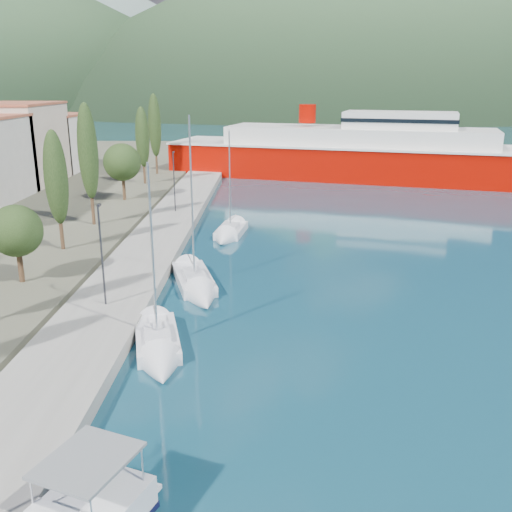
{
  "coord_description": "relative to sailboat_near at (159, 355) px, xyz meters",
  "views": [
    {
      "loc": [
        0.95,
        -18.9,
        13.64
      ],
      "look_at": [
        0.0,
        14.0,
        3.5
      ],
      "focal_mm": 40.0,
      "sensor_mm": 36.0,
      "label": 1
    }
  ],
  "objects": [
    {
      "name": "quay",
      "position": [
        -4.25,
        18.8,
        0.11
      ],
      "size": [
        5.0,
        88.0,
        0.8
      ],
      "primitive_type": "cube",
      "color": "gray",
      "rests_on": "ground"
    },
    {
      "name": "hills_near",
      "position": [
        102.79,
        365.3,
        48.89
      ],
      "size": [
        1010.0,
        520.0,
        115.0
      ],
      "color": "#314D2E",
      "rests_on": "ground"
    },
    {
      "name": "tree_row",
      "position": [
        -11.08,
        26.07,
        5.67
      ],
      "size": [
        4.15,
        62.01,
        11.28
      ],
      "color": "#47301E",
      "rests_on": "land_strip"
    },
    {
      "name": "sailboat_mid",
      "position": [
        0.83,
        9.46,
        0.01
      ],
      "size": [
        4.65,
        8.94,
        12.46
      ],
      "color": "silver",
      "rests_on": "ground"
    },
    {
      "name": "ferry",
      "position": [
        18.25,
        57.42,
        3.03
      ],
      "size": [
        56.19,
        25.73,
        10.94
      ],
      "color": "#A30800",
      "rests_on": "ground"
    },
    {
      "name": "lamp_posts",
      "position": [
        -4.25,
        7.61,
        3.79
      ],
      "size": [
        0.15,
        45.23,
        6.06
      ],
      "color": "#2D2D33",
      "rests_on": "quay"
    },
    {
      "name": "ground",
      "position": [
        4.75,
        112.8,
        -0.29
      ],
      "size": [
        1400.0,
        1400.0,
        0.0
      ],
      "primitive_type": "plane",
      "color": "#133F52"
    },
    {
      "name": "hills_far",
      "position": [
        143.34,
        611.53,
        77.1
      ],
      "size": [
        1480.0,
        900.0,
        180.0
      ],
      "color": "slate",
      "rests_on": "ground"
    },
    {
      "name": "sailboat_far",
      "position": [
        1.68,
        23.36,
        -0.0
      ],
      "size": [
        3.19,
        7.24,
        10.29
      ],
      "color": "silver",
      "rests_on": "ground"
    },
    {
      "name": "sailboat_near",
      "position": [
        0.0,
        0.0,
        0.0
      ],
      "size": [
        4.0,
        7.8,
        10.74
      ],
      "color": "silver",
      "rests_on": "ground"
    }
  ]
}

